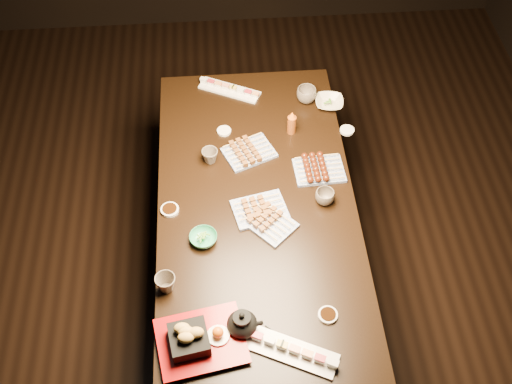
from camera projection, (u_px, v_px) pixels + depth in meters
ground at (261, 300)px, 3.45m from camera, size 5.00×5.00×0.00m
dining_table at (257, 249)px, 3.21m from camera, size 1.31×1.97×0.75m
sushi_platter_near at (288, 348)px, 2.44m from camera, size 0.40×0.27×0.05m
sushi_platter_far at (230, 88)px, 3.38m from camera, size 0.33×0.23×0.04m
yakitori_plate_center at (260, 207)px, 2.87m from camera, size 0.27×0.22×0.06m
yakitori_plate_right at (268, 220)px, 2.82m from camera, size 0.28×0.28×0.06m
yakitori_plate_left at (249, 150)px, 3.09m from camera, size 0.28×0.25×0.06m
tsukune_plate at (319, 167)px, 3.02m from camera, size 0.24×0.18×0.06m
edamame_bowl_green at (203, 238)px, 2.77m from camera, size 0.14×0.14×0.04m
edamame_bowl_cream at (329, 103)px, 3.31m from camera, size 0.16×0.16×0.04m
tempura_tray at (201, 336)px, 2.44m from camera, size 0.38×0.32×0.12m
teacup_near_left at (166, 283)px, 2.61m from camera, size 0.09×0.09×0.08m
teacup_mid_right at (325, 197)px, 2.90m from camera, size 0.11×0.11×0.07m
teacup_far_left at (210, 156)px, 3.05m from camera, size 0.10×0.10×0.07m
teacup_far_right at (306, 95)px, 3.32m from camera, size 0.11×0.11×0.08m
teapot at (242, 322)px, 2.47m from camera, size 0.16×0.16×0.12m
condiment_bottle at (292, 122)px, 3.15m from camera, size 0.05×0.05×0.13m
sauce_dish_west at (170, 210)px, 2.89m from camera, size 0.10×0.10×0.01m
sauce_dish_east at (347, 130)px, 3.20m from camera, size 0.10×0.10×0.01m
sauce_dish_se at (328, 315)px, 2.55m from camera, size 0.08×0.08×0.01m
sauce_dish_nw at (224, 131)px, 3.20m from camera, size 0.09×0.09×0.01m
chopsticks_near at (219, 337)px, 2.50m from camera, size 0.19×0.10×0.01m
chopsticks_se at (290, 343)px, 2.48m from camera, size 0.20×0.17×0.01m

